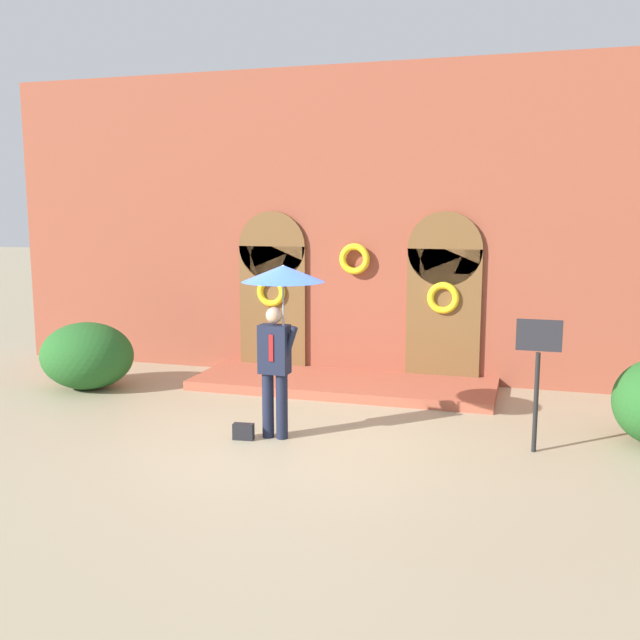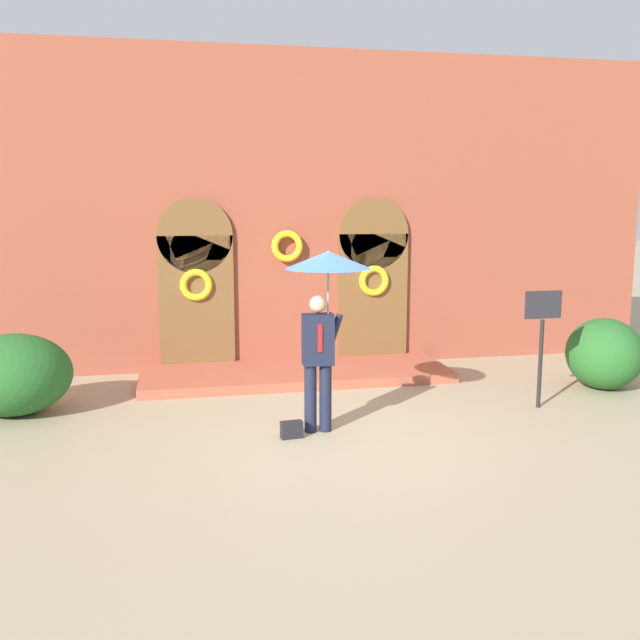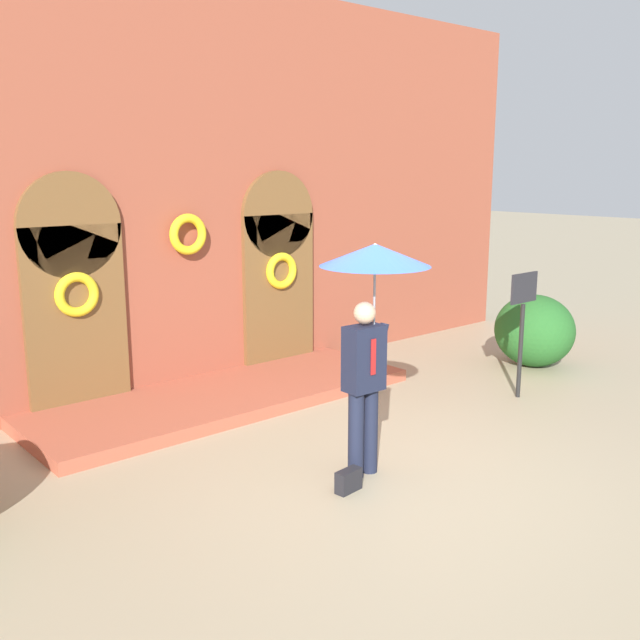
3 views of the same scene
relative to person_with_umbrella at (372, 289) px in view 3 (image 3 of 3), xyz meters
name	(u,v)px [view 3 (image 3 of 3)]	position (x,y,z in m)	size (l,w,h in m)	color
ground_plane	(390,475)	(0.10, -0.20, -1.91)	(80.00, 80.00, 0.00)	tan
building_facade	(175,198)	(0.10, 3.95, 0.76)	(14.00, 2.30, 5.60)	brown
person_with_umbrella	(372,289)	(0.00, 0.00, 0.00)	(1.10, 1.10, 2.36)	#191E33
handbag	(349,481)	(-0.48, -0.20, -1.80)	(0.28, 0.12, 0.22)	black
sign_post	(523,314)	(3.29, 0.42, -0.75)	(0.56, 0.06, 1.72)	black
shrub_right	(534,331)	(4.84, 1.19, -1.34)	(1.17, 1.27, 1.14)	#235B23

